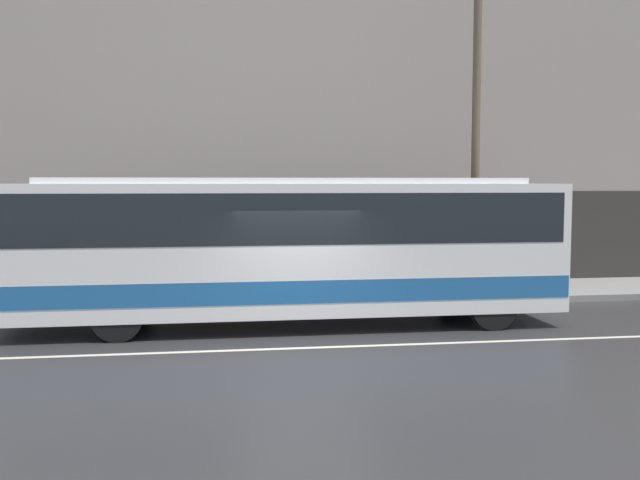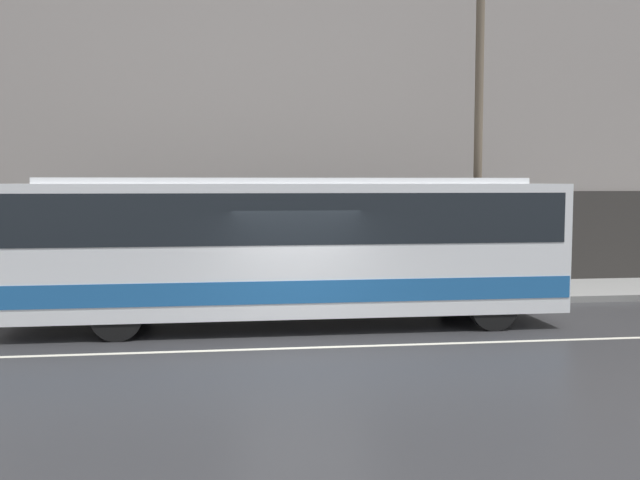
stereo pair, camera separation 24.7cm
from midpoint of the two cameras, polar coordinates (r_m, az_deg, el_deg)
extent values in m
plane|color=#2D2D30|center=(13.27, -1.82, -8.64)|extent=(60.00, 60.00, 0.00)
cube|color=gray|center=(18.69, -3.81, -4.50)|extent=(60.00, 3.14, 0.17)
cube|color=gray|center=(20.33, -4.30, 11.79)|extent=(60.00, 0.30, 11.17)
cube|color=#2D2B28|center=(20.07, -4.20, -0.10)|extent=(60.00, 0.06, 2.79)
cube|color=beige|center=(13.26, -1.82, -8.63)|extent=(54.00, 0.14, 0.01)
cube|color=white|center=(15.15, -3.15, -0.54)|extent=(11.55, 2.55, 2.67)
cube|color=#1E5999|center=(15.24, -3.14, -3.47)|extent=(11.50, 2.57, 0.45)
cube|color=black|center=(15.10, -3.16, 1.91)|extent=(11.21, 2.57, 1.01)
cube|color=orange|center=(16.63, 16.93, 3.68)|extent=(0.12, 1.91, 0.28)
cube|color=white|center=(15.09, -3.17, 4.75)|extent=(9.82, 2.16, 0.12)
cylinder|color=black|center=(15.20, 13.22, -5.14)|extent=(1.00, 0.28, 1.00)
cylinder|color=black|center=(17.26, 10.49, -3.94)|extent=(1.00, 0.28, 1.00)
cylinder|color=black|center=(14.28, -16.39, -5.84)|extent=(1.00, 0.28, 1.00)
cylinder|color=black|center=(16.45, -15.33, -4.45)|extent=(1.00, 0.28, 1.00)
cylinder|color=brown|center=(18.66, 11.99, 8.31)|extent=(0.21, 0.21, 8.22)
camera|label=1|loc=(0.12, -90.46, -0.04)|focal=40.00mm
camera|label=2|loc=(0.12, 89.54, 0.04)|focal=40.00mm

